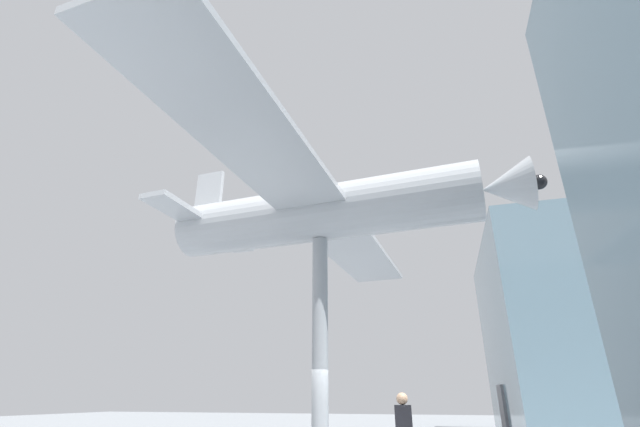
% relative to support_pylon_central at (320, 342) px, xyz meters
% --- Properties ---
extents(support_pylon_central, '(0.49, 0.49, 6.55)m').
position_rel_support_pylon_central_xyz_m(support_pylon_central, '(0.00, 0.00, 0.00)').
color(support_pylon_central, '#999EA3').
rests_on(support_pylon_central, ground_plane).
extents(suspended_airplane, '(18.63, 12.25, 3.32)m').
position_rel_support_pylon_central_xyz_m(suspended_airplane, '(0.02, 0.29, 4.23)').
color(suspended_airplane, '#B2B7BC').
rests_on(suspended_airplane, support_pylon_central).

